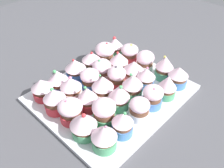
# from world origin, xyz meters

# --- Properties ---
(ground_plane) EXTENTS (1.80, 1.80, 0.03)m
(ground_plane) POSITION_xyz_m (0.00, 0.00, -0.01)
(ground_plane) COLOR #4C4C51
(baking_tray) EXTENTS (0.42, 0.36, 0.01)m
(baking_tray) POSITION_xyz_m (0.00, 0.00, 0.01)
(baking_tray) COLOR silver
(baking_tray) RESTS_ON ground_plane
(cupcake_0) EXTENTS (0.06, 0.06, 0.07)m
(cupcake_0) POSITION_xyz_m (-0.15, -0.13, 0.05)
(cupcake_0) COLOR #4C9E6B
(cupcake_0) RESTS_ON baking_tray
(cupcake_1) EXTENTS (0.07, 0.07, 0.08)m
(cupcake_1) POSITION_xyz_m (-0.09, -0.12, 0.05)
(cupcake_1) COLOR #4C9E6B
(cupcake_1) RESTS_ON baking_tray
(cupcake_2) EXTENTS (0.06, 0.06, 0.07)m
(cupcake_2) POSITION_xyz_m (-0.03, -0.13, 0.05)
(cupcake_2) COLOR #4C9E6B
(cupcake_2) RESTS_ON baking_tray
(cupcake_3) EXTENTS (0.06, 0.06, 0.07)m
(cupcake_3) POSITION_xyz_m (0.03, -0.13, 0.05)
(cupcake_3) COLOR #477AC6
(cupcake_3) RESTS_ON baking_tray
(cupcake_4) EXTENTS (0.06, 0.06, 0.07)m
(cupcake_4) POSITION_xyz_m (0.10, -0.12, 0.05)
(cupcake_4) COLOR #477AC6
(cupcake_4) RESTS_ON baking_tray
(cupcake_5) EXTENTS (0.06, 0.06, 0.06)m
(cupcake_5) POSITION_xyz_m (0.15, -0.13, 0.05)
(cupcake_5) COLOR #D1333D
(cupcake_5) RESTS_ON baking_tray
(cupcake_6) EXTENTS (0.06, 0.06, 0.07)m
(cupcake_6) POSITION_xyz_m (-0.16, -0.07, 0.05)
(cupcake_6) COLOR #D1333D
(cupcake_6) RESTS_ON baking_tray
(cupcake_7) EXTENTS (0.06, 0.06, 0.07)m
(cupcake_7) POSITION_xyz_m (-0.09, -0.06, 0.05)
(cupcake_7) COLOR white
(cupcake_7) RESTS_ON baking_tray
(cupcake_8) EXTENTS (0.06, 0.06, 0.07)m
(cupcake_8) POSITION_xyz_m (-0.03, -0.07, 0.05)
(cupcake_8) COLOR white
(cupcake_8) RESTS_ON baking_tray
(cupcake_9) EXTENTS (0.06, 0.06, 0.07)m
(cupcake_9) POSITION_xyz_m (0.03, -0.06, 0.05)
(cupcake_9) COLOR #477AC6
(cupcake_9) RESTS_ON baking_tray
(cupcake_10) EXTENTS (0.06, 0.06, 0.07)m
(cupcake_10) POSITION_xyz_m (0.10, -0.07, 0.05)
(cupcake_10) COLOR white
(cupcake_10) RESTS_ON baking_tray
(cupcake_11) EXTENTS (0.06, 0.06, 0.08)m
(cupcake_11) POSITION_xyz_m (0.16, -0.06, 0.05)
(cupcake_11) COLOR #D1333D
(cupcake_11) RESTS_ON baking_tray
(cupcake_12) EXTENTS (0.06, 0.06, 0.07)m
(cupcake_12) POSITION_xyz_m (-0.16, -0.00, 0.05)
(cupcake_12) COLOR white
(cupcake_12) RESTS_ON baking_tray
(cupcake_13) EXTENTS (0.06, 0.06, 0.07)m
(cupcake_13) POSITION_xyz_m (-0.09, 0.01, 0.05)
(cupcake_13) COLOR white
(cupcake_13) RESTS_ON baking_tray
(cupcake_14) EXTENTS (0.05, 0.05, 0.08)m
(cupcake_14) POSITION_xyz_m (-0.03, -0.01, 0.05)
(cupcake_14) COLOR #D1333D
(cupcake_14) RESTS_ON baking_tray
(cupcake_15) EXTENTS (0.06, 0.06, 0.08)m
(cupcake_15) POSITION_xyz_m (0.04, -0.00, 0.05)
(cupcake_15) COLOR white
(cupcake_15) RESTS_ON baking_tray
(cupcake_16) EXTENTS (0.05, 0.05, 0.08)m
(cupcake_16) POSITION_xyz_m (0.09, -0.00, 0.05)
(cupcake_16) COLOR #D1333D
(cupcake_16) RESTS_ON baking_tray
(cupcake_17) EXTENTS (0.06, 0.06, 0.07)m
(cupcake_17) POSITION_xyz_m (0.15, -0.00, 0.05)
(cupcake_17) COLOR #D1333D
(cupcake_17) RESTS_ON baking_tray
(cupcake_18) EXTENTS (0.06, 0.06, 0.08)m
(cupcake_18) POSITION_xyz_m (-0.16, 0.07, 0.05)
(cupcake_18) COLOR #4C9E6B
(cupcake_18) RESTS_ON baking_tray
(cupcake_19) EXTENTS (0.06, 0.06, 0.07)m
(cupcake_19) POSITION_xyz_m (-0.09, 0.06, 0.05)
(cupcake_19) COLOR #477AC6
(cupcake_19) RESTS_ON baking_tray
(cupcake_20) EXTENTS (0.06, 0.06, 0.08)m
(cupcake_20) POSITION_xyz_m (-0.02, 0.06, 0.05)
(cupcake_20) COLOR #4C9E6B
(cupcake_20) RESTS_ON baking_tray
(cupcake_21) EXTENTS (0.06, 0.06, 0.08)m
(cupcake_21) POSITION_xyz_m (0.03, 0.06, 0.05)
(cupcake_21) COLOR #4C9E6B
(cupcake_21) RESTS_ON baking_tray
(cupcake_22) EXTENTS (0.06, 0.06, 0.08)m
(cupcake_22) POSITION_xyz_m (0.10, 0.07, 0.05)
(cupcake_22) COLOR #4C9E6B
(cupcake_22) RESTS_ON baking_tray
(cupcake_23) EXTENTS (0.07, 0.07, 0.07)m
(cupcake_23) POSITION_xyz_m (0.16, 0.06, 0.05)
(cupcake_23) COLOR #4C9E6B
(cupcake_23) RESTS_ON baking_tray
(cupcake_24) EXTENTS (0.06, 0.06, 0.07)m
(cupcake_24) POSITION_xyz_m (-0.16, 0.12, 0.05)
(cupcake_24) COLOR #477AC6
(cupcake_24) RESTS_ON baking_tray
(cupcake_25) EXTENTS (0.05, 0.05, 0.07)m
(cupcake_25) POSITION_xyz_m (-0.09, 0.13, 0.05)
(cupcake_25) COLOR #4C9E6B
(cupcake_25) RESTS_ON baking_tray
(cupcake_26) EXTENTS (0.06, 0.06, 0.07)m
(cupcake_26) POSITION_xyz_m (-0.03, 0.12, 0.05)
(cupcake_26) COLOR #477AC6
(cupcake_26) RESTS_ON baking_tray
(cupcake_27) EXTENTS (0.05, 0.05, 0.06)m
(cupcake_27) POSITION_xyz_m (0.03, 0.12, 0.04)
(cupcake_27) COLOR white
(cupcake_27) RESTS_ON baking_tray
(cupcake_28) EXTENTS (0.05, 0.05, 0.07)m
(cupcake_28) POSITION_xyz_m (0.09, 0.12, 0.05)
(cupcake_28) COLOR #477AC6
(cupcake_28) RESTS_ON baking_tray
(cupcake_29) EXTENTS (0.06, 0.06, 0.07)m
(cupcake_29) POSITION_xyz_m (0.15, 0.12, 0.05)
(cupcake_29) COLOR #4C9E6B
(cupcake_29) RESTS_ON baking_tray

